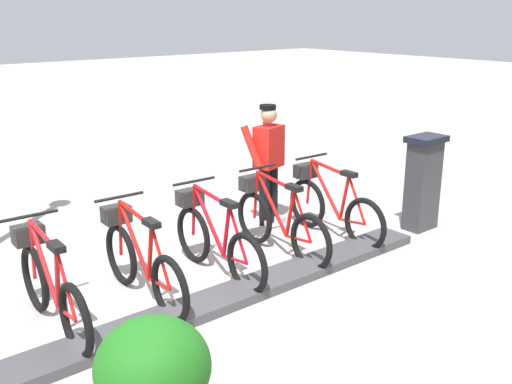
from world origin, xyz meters
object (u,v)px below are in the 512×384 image
payment_kiosk (423,181)px  bike_docked_4 (50,286)px  bike_docked_0 (331,205)px  planter_bush (154,381)px  bike_docked_2 (214,238)px  bike_docked_1 (277,220)px  bike_docked_3 (140,260)px  worker_near_rack (268,160)px

payment_kiosk → bike_docked_4: bearing=83.3°
bike_docked_0 → planter_bush: bearing=118.2°
bike_docked_2 → bike_docked_1: bearing=-90.0°
payment_kiosk → bike_docked_1: bearing=74.7°
bike_docked_0 → bike_docked_4: (0.00, 3.72, 0.00)m
bike_docked_0 → bike_docked_2: same height
payment_kiosk → planter_bush: bearing=106.5°
bike_docked_2 → bike_docked_3: (0.00, 0.93, 0.00)m
bike_docked_2 → worker_near_rack: bearing=-60.3°
bike_docked_0 → bike_docked_3: same height
bike_docked_3 → bike_docked_0: bearing=-90.0°
bike_docked_0 → bike_docked_2: bearing=90.0°
bike_docked_3 → worker_near_rack: (0.88, -2.46, 0.48)m
bike_docked_4 → bike_docked_1: bearing=-90.0°
bike_docked_2 → planter_bush: bearing=136.3°
bike_docked_0 → planter_bush: (-2.04, 3.81, 0.11)m
bike_docked_1 → worker_near_rack: bearing=-34.6°
bike_docked_1 → planter_bush: 3.53m
bike_docked_4 → planter_bush: bike_docked_4 is taller
bike_docked_0 → worker_near_rack: (0.88, 0.33, 0.48)m
payment_kiosk → worker_near_rack: worker_near_rack is taller
planter_bush → bike_docked_0: bearing=-61.8°
bike_docked_1 → payment_kiosk: bearing=-105.3°
bike_docked_2 → bike_docked_4: bearing=90.0°
bike_docked_1 → bike_docked_0: bearing=-90.0°
payment_kiosk → worker_near_rack: size_ratio=0.77×
bike_docked_3 → planter_bush: bike_docked_3 is taller
bike_docked_1 → planter_bush: size_ratio=1.77×
bike_docked_3 → worker_near_rack: 2.66m
bike_docked_0 → bike_docked_3: (0.00, 2.79, 0.00)m
bike_docked_3 → bike_docked_2: bearing=-90.0°
bike_docked_3 → bike_docked_4: size_ratio=1.00×
bike_docked_2 → bike_docked_4: (0.00, 1.86, 0.00)m
bike_docked_0 → bike_docked_1: size_ratio=1.00×
payment_kiosk → bike_docked_3: 3.99m
payment_kiosk → planter_bush: payment_kiosk is taller
payment_kiosk → bike_docked_1: 2.18m
bike_docked_0 → payment_kiosk: bearing=-116.3°
payment_kiosk → bike_docked_3: (0.57, 3.94, -0.24)m
bike_docked_1 → bike_docked_4: bearing=90.0°
payment_kiosk → bike_docked_0: payment_kiosk is taller
bike_docked_3 → bike_docked_4: bearing=90.0°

